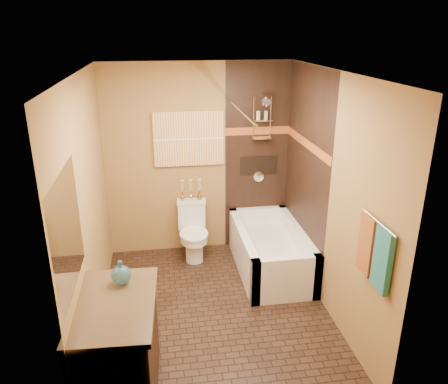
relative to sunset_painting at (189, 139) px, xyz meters
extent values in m
plane|color=black|center=(0.12, -1.48, -1.55)|extent=(3.00, 3.00, 0.00)
cube|color=#96663A|center=(-1.08, -1.48, -0.30)|extent=(0.02, 3.00, 2.50)
cube|color=#96663A|center=(1.32, -1.48, -0.30)|extent=(0.02, 3.00, 2.50)
cube|color=#96663A|center=(0.12, 0.02, -0.30)|extent=(2.40, 0.02, 2.50)
cube|color=#96663A|center=(0.12, -2.98, -0.30)|extent=(2.40, 0.02, 2.50)
plane|color=silver|center=(0.12, -1.48, 0.95)|extent=(3.00, 3.00, 0.00)
cube|color=black|center=(0.89, 0.01, -0.30)|extent=(0.85, 0.01, 2.50)
cube|color=black|center=(1.31, -0.73, -0.30)|extent=(0.01, 1.50, 2.50)
cube|color=maroon|center=(0.89, 0.00, 0.07)|extent=(0.85, 0.01, 0.10)
cube|color=maroon|center=(1.30, -0.73, 0.07)|extent=(0.01, 1.50, 0.10)
cube|color=black|center=(0.92, 0.01, -0.40)|extent=(0.50, 0.01, 0.25)
cylinder|color=silver|center=(0.92, -0.12, 0.53)|extent=(0.02, 0.26, 0.02)
cylinder|color=silver|center=(0.92, -0.28, 0.48)|extent=(0.11, 0.11, 0.09)
cylinder|color=silver|center=(0.92, -0.01, -0.55)|extent=(0.14, 0.02, 0.14)
cylinder|color=silver|center=(0.52, -0.73, 0.47)|extent=(0.03, 1.55, 0.03)
cylinder|color=silver|center=(1.27, -2.53, -0.10)|extent=(0.02, 0.55, 0.02)
cube|color=#1E6664|center=(1.28, -2.66, -0.37)|extent=(0.05, 0.22, 0.52)
cube|color=brown|center=(1.28, -2.40, -0.37)|extent=(0.05, 0.22, 0.52)
cube|color=#C6762E|center=(0.00, 0.00, 0.00)|extent=(0.90, 0.04, 0.70)
cube|color=white|center=(-1.07, -2.48, -0.05)|extent=(0.01, 1.00, 0.90)
cube|color=white|center=(0.92, -1.43, -1.27)|extent=(0.80, 0.10, 0.55)
cube|color=white|center=(0.92, -0.03, -1.27)|extent=(0.80, 0.10, 0.55)
cube|color=white|center=(0.57, -0.73, -1.27)|extent=(0.10, 1.50, 0.55)
cube|color=white|center=(1.27, -0.73, -1.27)|extent=(0.10, 1.50, 0.55)
cube|color=white|center=(0.92, -0.73, -1.38)|extent=(0.64, 1.34, 0.35)
cube|color=white|center=(0.00, -0.09, -1.02)|extent=(0.37, 0.19, 0.36)
cube|color=white|center=(0.00, -0.09, -0.83)|extent=(0.39, 0.21, 0.04)
cylinder|color=white|center=(0.00, -0.37, -1.37)|extent=(0.23, 0.23, 0.36)
cylinder|color=white|center=(0.00, -0.37, -1.21)|extent=(0.35, 0.35, 0.09)
cylinder|color=white|center=(0.00, -0.37, -1.16)|extent=(0.37, 0.37, 0.03)
cube|color=black|center=(-0.81, -2.48, -1.13)|extent=(0.64, 0.99, 0.85)
cube|color=black|center=(-0.80, -2.48, -0.68)|extent=(0.67, 1.04, 0.04)
camera|label=1|loc=(-0.40, -5.41, 1.33)|focal=35.00mm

